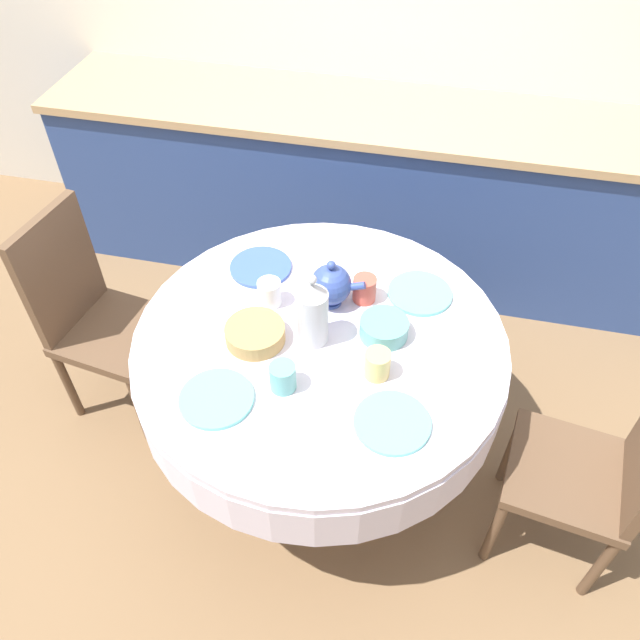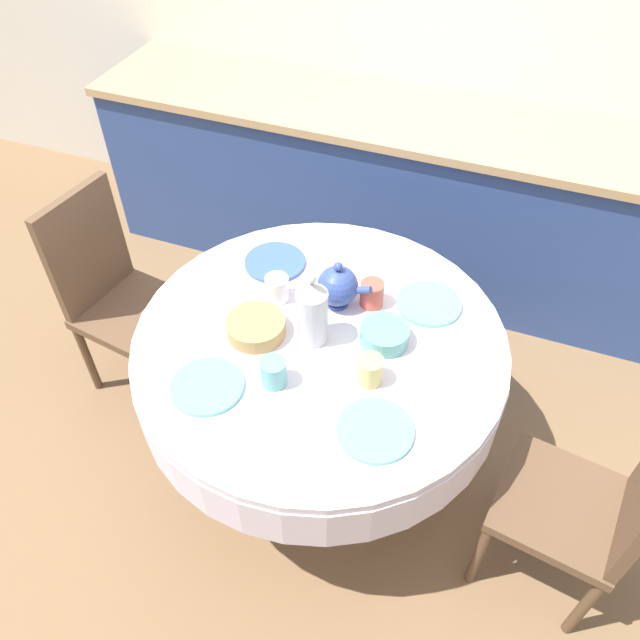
# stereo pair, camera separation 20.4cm
# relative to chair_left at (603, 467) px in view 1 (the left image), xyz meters

# --- Properties ---
(ground_plane) EXTENTS (12.00, 12.00, 0.00)m
(ground_plane) POSITION_rel_chair_left_xyz_m (-0.97, 0.15, -0.51)
(ground_plane) COLOR brown
(kitchen_counter) EXTENTS (3.24, 0.64, 0.90)m
(kitchen_counter) POSITION_rel_chair_left_xyz_m (-0.97, 1.47, -0.06)
(kitchen_counter) COLOR #2D4784
(kitchen_counter) RESTS_ON ground_plane
(dining_table) EXTENTS (1.28, 1.28, 0.74)m
(dining_table) POSITION_rel_chair_left_xyz_m (-0.97, 0.15, 0.11)
(dining_table) COLOR tan
(dining_table) RESTS_ON ground_plane
(chair_left) EXTENTS (0.46, 0.46, 0.95)m
(chair_left) POSITION_rel_chair_left_xyz_m (0.00, 0.00, 0.00)
(chair_left) COLOR brown
(chair_left) RESTS_ON ground_plane
(chair_right) EXTENTS (0.45, 0.45, 0.95)m
(chair_right) POSITION_rel_chair_left_xyz_m (-1.95, 0.29, 0.00)
(chair_right) COLOR brown
(chair_right) RESTS_ON ground_plane
(plate_near_left) EXTENTS (0.23, 0.23, 0.01)m
(plate_near_left) POSITION_rel_chair_left_xyz_m (-1.23, -0.18, 0.24)
(plate_near_left) COLOR #60BCB7
(plate_near_left) RESTS_ON dining_table
(cup_near_left) EXTENTS (0.08, 0.08, 0.09)m
(cup_near_left) POSITION_rel_chair_left_xyz_m (-1.04, -0.08, 0.28)
(cup_near_left) COLOR #5BA39E
(cup_near_left) RESTS_ON dining_table
(plate_near_right) EXTENTS (0.23, 0.23, 0.01)m
(plate_near_right) POSITION_rel_chair_left_xyz_m (-0.69, -0.15, 0.24)
(plate_near_right) COLOR #60BCB7
(plate_near_right) RESTS_ON dining_table
(cup_near_right) EXTENTS (0.08, 0.08, 0.09)m
(cup_near_right) POSITION_rel_chair_left_xyz_m (-0.76, 0.03, 0.28)
(cup_near_right) COLOR #DBB766
(cup_near_right) RESTS_ON dining_table
(plate_far_left) EXTENTS (0.23, 0.23, 0.01)m
(plate_far_left) POSITION_rel_chair_left_xyz_m (-1.27, 0.44, 0.24)
(plate_far_left) COLOR #3856AD
(plate_far_left) RESTS_ON dining_table
(cup_far_left) EXTENTS (0.08, 0.08, 0.09)m
(cup_far_left) POSITION_rel_chair_left_xyz_m (-1.18, 0.27, 0.28)
(cup_far_left) COLOR white
(cup_far_left) RESTS_ON dining_table
(plate_far_right) EXTENTS (0.23, 0.23, 0.01)m
(plate_far_right) POSITION_rel_chair_left_xyz_m (-0.67, 0.43, 0.24)
(plate_far_right) COLOR #60BCB7
(plate_far_right) RESTS_ON dining_table
(cup_far_right) EXTENTS (0.08, 0.08, 0.09)m
(cup_far_right) POSITION_rel_chair_left_xyz_m (-0.86, 0.36, 0.28)
(cup_far_right) COLOR #CC4C3D
(cup_far_right) RESTS_ON dining_table
(coffee_carafe) EXTENTS (0.10, 0.10, 0.28)m
(coffee_carafe) POSITION_rel_chair_left_xyz_m (-1.00, 0.13, 0.36)
(coffee_carafe) COLOR #B2B2B7
(coffee_carafe) RESTS_ON dining_table
(teapot) EXTENTS (0.20, 0.14, 0.19)m
(teapot) POSITION_rel_chair_left_xyz_m (-0.98, 0.32, 0.32)
(teapot) COLOR #33478E
(teapot) RESTS_ON dining_table
(bread_basket) EXTENTS (0.20, 0.20, 0.06)m
(bread_basket) POSITION_rel_chair_left_xyz_m (-1.18, 0.09, 0.26)
(bread_basket) COLOR #AD844C
(bread_basket) RESTS_ON dining_table
(fruit_bowl) EXTENTS (0.16, 0.16, 0.06)m
(fruit_bowl) POSITION_rel_chair_left_xyz_m (-0.77, 0.21, 0.26)
(fruit_bowl) COLOR #569993
(fruit_bowl) RESTS_ON dining_table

